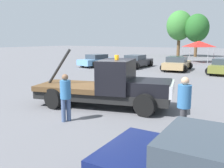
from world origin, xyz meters
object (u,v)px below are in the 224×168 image
(tow_truck, at_px, (110,87))
(parked_car_olive, at_px, (223,66))
(person_at_hood, at_px, (66,94))
(canopy_tent_red, at_px, (199,44))
(parked_car_charcoal, at_px, (136,61))
(tree_left, at_px, (197,28))
(parked_car_tan, at_px, (177,64))
(traffic_cone, at_px, (136,92))
(person_near_truck, at_px, (184,102))
(parked_car_skyblue, at_px, (98,61))
(tree_center, at_px, (179,26))

(tow_truck, relative_size, parked_car_olive, 1.33)
(person_at_hood, height_order, canopy_tent_red, canopy_tent_red)
(parked_car_charcoal, bearing_deg, tree_left, -3.63)
(parked_car_olive, bearing_deg, parked_car_tan, 85.27)
(traffic_cone, bearing_deg, person_near_truck, -46.38)
(person_at_hood, xyz_separation_m, parked_car_olive, (2.21, 16.72, -0.35))
(person_near_truck, bearing_deg, parked_car_tan, 103.07)
(tree_left, bearing_deg, parked_car_charcoal, -91.43)
(parked_car_olive, height_order, tree_left, tree_left)
(parked_car_tan, distance_m, tree_left, 20.84)
(tow_truck, relative_size, canopy_tent_red, 1.93)
(parked_car_skyblue, distance_m, tree_center, 22.30)
(person_at_hood, relative_size, canopy_tent_red, 0.53)
(person_at_hood, bearing_deg, tree_left, -63.09)
(parked_car_skyblue, relative_size, traffic_cone, 8.90)
(parked_car_skyblue, xyz_separation_m, tree_center, (1.33, 21.77, 4.63))
(parked_car_charcoal, xyz_separation_m, canopy_tent_red, (3.68, 9.95, 1.71))
(tow_truck, distance_m, person_near_truck, 4.00)
(parked_car_charcoal, bearing_deg, person_at_hood, -161.62)
(canopy_tent_red, relative_size, traffic_cone, 5.88)
(person_near_truck, xyz_separation_m, traffic_cone, (-3.74, 3.93, -0.80))
(person_near_truck, height_order, person_at_hood, person_near_truck)
(person_near_truck, xyz_separation_m, parked_car_charcoal, (-10.26, 15.85, -0.40))
(parked_car_tan, relative_size, tree_left, 0.64)
(person_near_truck, distance_m, person_at_hood, 4.06)
(person_near_truck, distance_m, parked_car_skyblue, 20.28)
(person_at_hood, xyz_separation_m, tree_left, (-5.82, 36.88, 3.78))
(person_at_hood, xyz_separation_m, canopy_tent_red, (-2.64, 26.80, 1.36))
(canopy_tent_red, bearing_deg, parked_car_tan, -85.75)
(tow_truck, relative_size, traffic_cone, 11.32)
(parked_car_olive, bearing_deg, canopy_tent_red, 22.49)
(tow_truck, distance_m, tree_center, 36.20)
(parked_car_tan, xyz_separation_m, tree_left, (-3.92, 20.05, 4.12))
(parked_car_tan, bearing_deg, tree_center, 10.80)
(person_at_hood, relative_size, parked_car_olive, 0.37)
(person_near_truck, bearing_deg, traffic_cone, 126.43)
(person_near_truck, height_order, parked_car_charcoal, person_near_truck)
(parked_car_olive, bearing_deg, person_at_hood, 169.24)
(parked_car_tan, bearing_deg, tree_left, 2.80)
(parked_car_tan, bearing_deg, tow_truck, -179.81)
(parked_car_skyblue, height_order, tree_center, tree_center)
(tree_left, bearing_deg, canopy_tent_red, -72.49)
(tree_center, height_order, traffic_cone, tree_center)
(canopy_tent_red, xyz_separation_m, tree_left, (-3.18, 10.08, 2.41))
(person_near_truck, distance_m, parked_car_charcoal, 18.89)
(canopy_tent_red, distance_m, traffic_cone, 22.16)
(parked_car_olive, height_order, traffic_cone, parked_car_olive)
(parked_car_skyblue, relative_size, parked_car_charcoal, 0.99)
(person_at_hood, relative_size, parked_car_charcoal, 0.35)
(tree_left, xyz_separation_m, tree_center, (-3.13, 0.35, 0.51))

